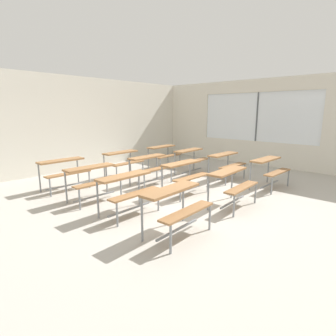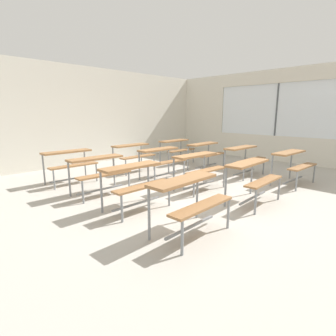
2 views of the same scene
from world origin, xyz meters
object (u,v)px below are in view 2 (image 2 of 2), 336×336
at_px(desk_bench_r0c1, 253,172).
at_px(desk_bench_r1c0, 135,177).
at_px(desk_bench_r1c2, 244,154).
at_px(desk_bench_r3c1, 133,151).
at_px(desk_bench_r2c2, 206,150).
at_px(desk_bench_r3c0, 69,159).
at_px(desk_bench_r2c1, 161,156).
at_px(desk_bench_r1c1, 199,163).
at_px(desk_bench_r0c0, 190,193).
at_px(desk_bench_r2c0, 99,167).
at_px(desk_bench_r3c2, 176,146).
at_px(desk_bench_r0c2, 293,160).

bearing_deg(desk_bench_r0c1, desk_bench_r1c0, 141.40).
bearing_deg(desk_bench_r1c2, desk_bench_r3c1, 126.24).
relative_size(desk_bench_r1c2, desk_bench_r2c2, 0.99).
bearing_deg(desk_bench_r3c0, desk_bench_r2c1, -33.53).
bearing_deg(desk_bench_r2c2, desk_bench_r1c1, -148.54).
xyz_separation_m(desk_bench_r0c0, desk_bench_r1c2, (3.54, 1.21, 0.00)).
bearing_deg(desk_bench_r0c1, desk_bench_r2c0, 122.74).
bearing_deg(desk_bench_r2c2, desk_bench_r0c0, -147.53).
xyz_separation_m(desk_bench_r0c0, desk_bench_r2c0, (0.04, 2.40, 0.00)).
height_order(desk_bench_r0c0, desk_bench_r2c0, same).
bearing_deg(desk_bench_r3c2, desk_bench_r2c1, -148.16).
bearing_deg(desk_bench_r0c2, desk_bench_r3c1, 117.63).
height_order(desk_bench_r0c2, desk_bench_r3c2, same).
bearing_deg(desk_bench_r2c1, desk_bench_r0c1, -91.98).
bearing_deg(desk_bench_r2c1, desk_bench_r1c2, -36.52).
height_order(desk_bench_r2c0, desk_bench_r2c2, same).
distance_m(desk_bench_r0c1, desk_bench_r2c0, 2.93).
bearing_deg(desk_bench_r2c1, desk_bench_r0c2, -54.95).
distance_m(desk_bench_r0c1, desk_bench_r1c1, 1.23).
bearing_deg(desk_bench_r0c0, desk_bench_r0c1, -1.53).
xyz_separation_m(desk_bench_r0c1, desk_bench_r2c2, (1.76, 2.40, 0.00)).
xyz_separation_m(desk_bench_r2c2, desk_bench_r3c2, (0.04, 1.21, 0.00)).
height_order(desk_bench_r0c1, desk_bench_r0c2, same).
xyz_separation_m(desk_bench_r1c1, desk_bench_r2c2, (1.76, 1.17, 0.00)).
height_order(desk_bench_r0c0, desk_bench_r3c0, same).
bearing_deg(desk_bench_r2c1, desk_bench_r1c0, -145.33).
relative_size(desk_bench_r0c0, desk_bench_r2c2, 1.00).
distance_m(desk_bench_r3c0, desk_bench_r3c2, 3.53).
height_order(desk_bench_r1c0, desk_bench_r1c2, same).
distance_m(desk_bench_r2c2, desk_bench_r3c1, 2.08).
distance_m(desk_bench_r1c1, desk_bench_r2c0, 2.06).
relative_size(desk_bench_r1c0, desk_bench_r3c0, 1.01).
height_order(desk_bench_r0c2, desk_bench_r1c1, same).
distance_m(desk_bench_r2c2, desk_bench_r3c0, 3.70).
distance_m(desk_bench_r1c1, desk_bench_r3c1, 2.39).
bearing_deg(desk_bench_r1c1, desk_bench_r2c0, 146.68).
height_order(desk_bench_r2c2, desk_bench_r3c2, same).
relative_size(desk_bench_r0c0, desk_bench_r3c0, 1.02).
height_order(desk_bench_r1c0, desk_bench_r2c0, same).
xyz_separation_m(desk_bench_r0c0, desk_bench_r1c0, (0.05, 1.24, 0.00)).
bearing_deg(desk_bench_r1c0, desk_bench_r3c2, 33.57).
relative_size(desk_bench_r2c1, desk_bench_r2c2, 0.99).
xyz_separation_m(desk_bench_r0c1, desk_bench_r2c1, (0.06, 2.46, 0.00)).
distance_m(desk_bench_r2c0, desk_bench_r3c1, 2.16).
distance_m(desk_bench_r0c2, desk_bench_r3c1, 4.03).
bearing_deg(desk_bench_r2c0, desk_bench_r0c0, -90.09).
bearing_deg(desk_bench_r3c1, desk_bench_r2c1, -92.72).
height_order(desk_bench_r1c2, desk_bench_r3c1, same).
distance_m(desk_bench_r1c2, desk_bench_r2c2, 1.21).
bearing_deg(desk_bench_r1c1, desk_bench_r0c1, -89.10).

